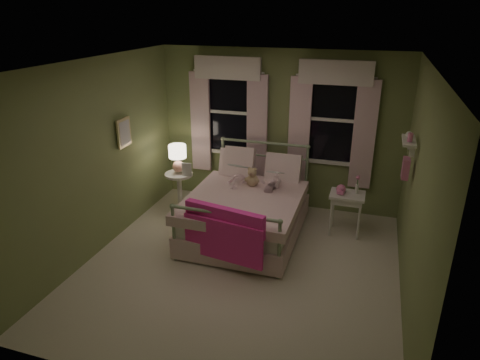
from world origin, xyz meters
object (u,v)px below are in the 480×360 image
(table_lamp, at_px, (178,156))
(nightstand_left, at_px, (179,186))
(bed, at_px, (247,211))
(nightstand_right, at_px, (347,200))
(teddy_bear, at_px, (252,178))
(child_left, at_px, (238,162))
(child_right, at_px, (273,168))

(table_lamp, bearing_deg, nightstand_left, -90.00)
(bed, bearing_deg, table_lamp, 160.58)
(nightstand_right, bearing_deg, table_lamp, 179.86)
(bed, xyz_separation_m, teddy_bear, (0.01, 0.27, 0.42))
(child_left, relative_size, nightstand_right, 1.24)
(child_left, xyz_separation_m, nightstand_left, (-1.03, 0.03, -0.55))
(child_right, distance_m, nightstand_right, 1.18)
(child_right, distance_m, teddy_bear, 0.35)
(teddy_bear, bearing_deg, nightstand_left, 171.95)
(child_right, xyz_separation_m, teddy_bear, (-0.28, -0.16, -0.14))
(child_right, bearing_deg, table_lamp, 1.23)
(child_right, height_order, table_lamp, child_right)
(child_left, height_order, nightstand_right, child_left)
(child_right, height_order, nightstand_left, child_right)
(bed, height_order, child_left, child_left)
(teddy_bear, bearing_deg, child_right, 29.50)
(child_left, xyz_separation_m, teddy_bear, (0.28, -0.16, -0.17))
(child_left, bearing_deg, nightstand_right, 174.06)
(child_left, xyz_separation_m, table_lamp, (-1.03, 0.03, -0.01))
(table_lamp, distance_m, nightstand_right, 2.74)
(child_right, bearing_deg, child_left, 2.18)
(child_left, relative_size, teddy_bear, 2.53)
(child_right, relative_size, nightstand_right, 1.12)
(bed, height_order, table_lamp, bed)
(bed, distance_m, teddy_bear, 0.50)
(bed, xyz_separation_m, child_left, (-0.27, 0.43, 0.59))
(child_left, relative_size, table_lamp, 1.73)
(bed, bearing_deg, nightstand_left, 160.58)
(teddy_bear, height_order, nightstand_left, teddy_bear)
(bed, relative_size, teddy_bear, 6.51)
(child_left, relative_size, child_right, 1.10)
(nightstand_left, height_order, nightstand_right, same)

